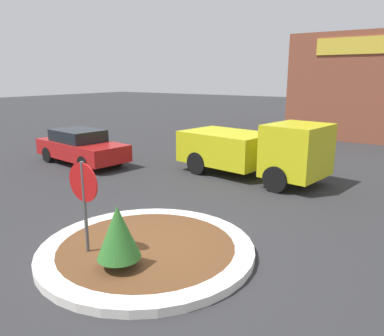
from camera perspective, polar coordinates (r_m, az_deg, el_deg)
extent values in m
plane|color=#2D2D30|center=(8.23, -6.83, -12.69)|extent=(120.00, 120.00, 0.00)
cylinder|color=silver|center=(8.19, -6.84, -12.16)|extent=(4.54, 4.54, 0.17)
cylinder|color=brown|center=(8.19, -6.84, -12.14)|extent=(3.72, 3.72, 0.17)
cylinder|color=#4C4C51|center=(7.81, -15.95, -6.42)|extent=(0.07, 0.07, 2.06)
cylinder|color=#B71414|center=(7.63, -16.25, -2.11)|extent=(0.80, 0.03, 0.80)
cylinder|color=brown|center=(7.35, -10.97, -13.90)|extent=(0.08, 0.08, 0.20)
cone|color=#2D6B28|center=(7.09, -11.20, -9.56)|extent=(0.82, 0.82, 1.01)
cube|color=gold|center=(12.95, 15.71, 2.62)|extent=(2.03, 2.34, 1.73)
cube|color=gold|center=(14.54, 5.25, 3.16)|extent=(3.56, 2.66, 1.18)
cube|color=black|center=(12.64, 18.26, 3.57)|extent=(0.31, 1.87, 0.61)
cylinder|color=black|center=(14.10, 16.79, -0.01)|extent=(0.89, 0.36, 0.86)
cylinder|color=black|center=(12.33, 12.62, -1.69)|extent=(0.89, 0.36, 0.86)
cylinder|color=black|center=(15.80, 5.72, 1.98)|extent=(0.89, 0.36, 0.86)
cylinder|color=black|center=(14.25, 0.78, 0.74)|extent=(0.89, 0.36, 0.86)
cube|color=#B21919|center=(16.60, -16.43, 2.73)|extent=(4.66, 2.34, 0.68)
cube|color=black|center=(16.69, -16.98, 4.79)|extent=(2.33, 1.83, 0.49)
cylinder|color=black|center=(15.99, -11.20, 1.57)|extent=(0.69, 0.28, 0.67)
cylinder|color=black|center=(15.07, -16.17, 0.54)|extent=(0.69, 0.28, 0.67)
cylinder|color=black|center=(18.24, -16.53, 2.76)|extent=(0.69, 0.28, 0.67)
cylinder|color=black|center=(17.44, -21.10, 1.91)|extent=(0.69, 0.28, 0.67)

